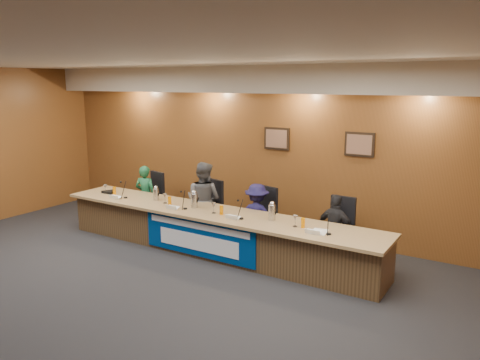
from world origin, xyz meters
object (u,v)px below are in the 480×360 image
object	(u,v)px
office_chair_b	(207,212)
office_chair_c	(260,221)
carafe_left	(156,194)
carafe_right	(272,213)
panelist_c	(257,216)
banner	(198,238)
dais_body	(213,233)
panelist_d	(335,230)
office_chair_d	(337,235)
office_chair_a	(149,201)
speakerphone	(109,192)
carafe_mid	(194,201)
panelist_b	(204,200)
panelist_a	(146,196)

from	to	relation	value
office_chair_b	office_chair_c	bearing A→B (deg)	13.46
carafe_left	carafe_right	bearing A→B (deg)	-0.16
panelist_c	carafe_right	world-z (taller)	panelist_c
banner	carafe_right	xyz separation A→B (m)	(1.14, 0.43, 0.50)
dais_body	panelist_d	distance (m)	2.09
office_chair_c	carafe_left	world-z (taller)	carafe_left
office_chair_b	office_chair_d	world-z (taller)	same
dais_body	office_chair_a	size ratio (longest dim) A/B	12.50
office_chair_a	office_chair_b	bearing A→B (deg)	13.73
dais_body	office_chair_d	xyz separation A→B (m)	(2.00, 0.67, 0.13)
dais_body	office_chair_d	bearing A→B (deg)	18.40
carafe_left	speakerphone	bearing A→B (deg)	-176.39
banner	office_chair_c	size ratio (longest dim) A/B	4.58
panelist_d	carafe_mid	size ratio (longest dim) A/B	4.70
panelist_d	office_chair_a	world-z (taller)	panelist_d
office_chair_d	carafe_right	distance (m)	1.15
dais_body	carafe_mid	bearing A→B (deg)	-176.18
office_chair_c	office_chair_b	bearing A→B (deg)	-166.26
panelist_c	carafe_left	xyz separation A→B (m)	(-1.85, -0.54, 0.27)
panelist_b	dais_body	bearing A→B (deg)	133.14
panelist_b	office_chair_d	world-z (taller)	panelist_b
panelist_d	speakerphone	xyz separation A→B (m)	(-4.46, -0.61, 0.19)
panelist_b	carafe_right	bearing A→B (deg)	158.72
panelist_c	panelist_b	bearing A→B (deg)	-13.24
dais_body	carafe_left	bearing A→B (deg)	178.94
banner	panelist_b	bearing A→B (deg)	121.75
dais_body	panelist_c	distance (m)	0.82
office_chair_b	carafe_right	world-z (taller)	carafe_right
carafe_mid	carafe_right	bearing A→B (deg)	1.58
dais_body	carafe_mid	size ratio (longest dim) A/B	24.17
carafe_mid	speakerphone	distance (m)	2.10
office_chair_b	office_chair_c	distance (m)	1.16
panelist_a	panelist_b	xyz separation A→B (m)	(1.47, 0.00, 0.10)
panelist_c	carafe_mid	world-z (taller)	panelist_c
panelist_a	carafe_mid	distance (m)	1.82
dais_body	carafe_right	xyz separation A→B (m)	(1.14, 0.02, 0.53)
dais_body	office_chair_b	world-z (taller)	dais_body
office_chair_b	carafe_left	bearing A→B (deg)	-123.63
speakerphone	dais_body	bearing A→B (deg)	1.15
panelist_a	speakerphone	bearing A→B (deg)	44.87
panelist_a	panelist_b	world-z (taller)	panelist_b
banner	panelist_c	bearing A→B (deg)	60.66
office_chair_c	speakerphone	distance (m)	3.11
panelist_b	office_chair_a	bearing A→B (deg)	-7.78
office_chair_a	carafe_right	xyz separation A→B (m)	(3.22, -0.65, 0.40)
office_chair_a	panelist_c	bearing A→B (deg)	11.55
office_chair_a	carafe_left	distance (m)	1.08
carafe_right	dais_body	bearing A→B (deg)	-179.14
panelist_c	office_chair_a	distance (m)	2.63
dais_body	panelist_a	size ratio (longest dim) A/B	4.81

